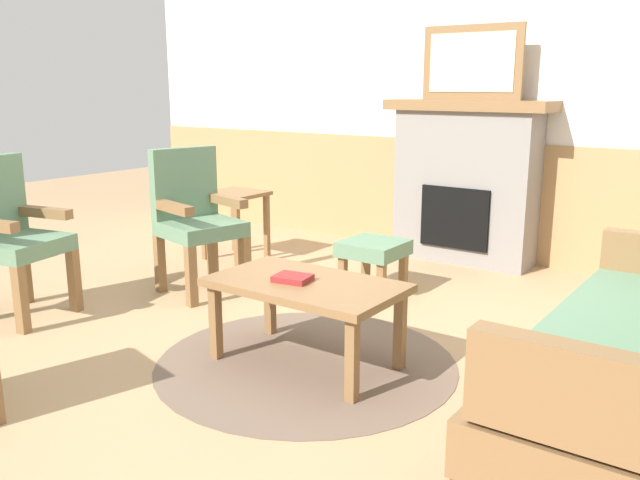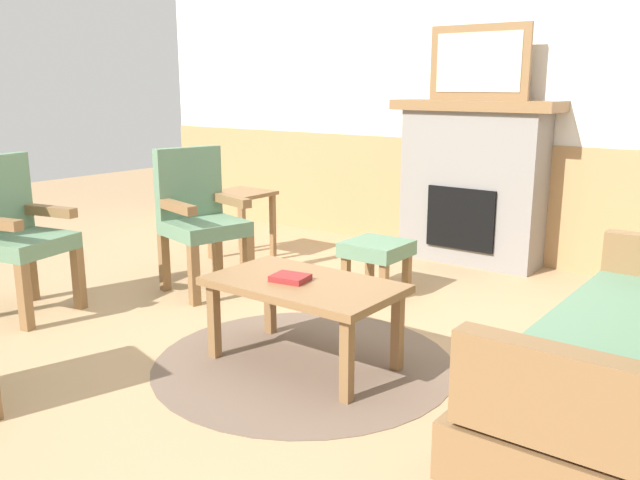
{
  "view_description": "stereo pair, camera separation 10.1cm",
  "coord_description": "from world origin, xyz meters",
  "px_view_note": "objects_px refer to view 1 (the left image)",
  "views": [
    {
      "loc": [
        2.09,
        -2.58,
        1.4
      ],
      "look_at": [
        0.0,
        0.35,
        0.55
      ],
      "focal_mm": 37.23,
      "sensor_mm": 36.0,
      "label": 1
    },
    {
      "loc": [
        2.17,
        -2.52,
        1.4
      ],
      "look_at": [
        0.0,
        0.35,
        0.55
      ],
      "focal_mm": 37.23,
      "sensor_mm": 36.0,
      "label": 2
    }
  ],
  "objects_px": {
    "fireplace": "(466,181)",
    "armchair_by_window_left": "(8,230)",
    "framed_picture": "(472,63)",
    "armchair_near_fireplace": "(195,214)",
    "side_table": "(235,206)",
    "coffee_table": "(306,292)",
    "book_on_table": "(293,278)",
    "footstool": "(373,252)"
  },
  "relations": [
    {
      "from": "fireplace",
      "to": "armchair_by_window_left",
      "type": "xyz_separation_m",
      "value": [
        -1.71,
        -2.85,
        -0.11
      ]
    },
    {
      "from": "framed_picture",
      "to": "armchair_near_fireplace",
      "type": "relative_size",
      "value": 0.82
    },
    {
      "from": "fireplace",
      "to": "side_table",
      "type": "distance_m",
      "value": 1.86
    },
    {
      "from": "side_table",
      "to": "fireplace",
      "type": "bearing_deg",
      "value": 33.28
    },
    {
      "from": "fireplace",
      "to": "side_table",
      "type": "height_order",
      "value": "fireplace"
    },
    {
      "from": "coffee_table",
      "to": "book_on_table",
      "type": "relative_size",
      "value": 5.42
    },
    {
      "from": "framed_picture",
      "to": "side_table",
      "type": "relative_size",
      "value": 1.45
    },
    {
      "from": "book_on_table",
      "to": "framed_picture",
      "type": "bearing_deg",
      "value": 93.24
    },
    {
      "from": "armchair_near_fireplace",
      "to": "footstool",
      "type": "bearing_deg",
      "value": 33.47
    },
    {
      "from": "footstool",
      "to": "armchair_near_fireplace",
      "type": "height_order",
      "value": "armchair_near_fireplace"
    },
    {
      "from": "coffee_table",
      "to": "footstool",
      "type": "distance_m",
      "value": 1.29
    },
    {
      "from": "coffee_table",
      "to": "fireplace",
      "type": "bearing_deg",
      "value": 94.6
    },
    {
      "from": "fireplace",
      "to": "book_on_table",
      "type": "relative_size",
      "value": 7.34
    },
    {
      "from": "footstool",
      "to": "armchair_near_fireplace",
      "type": "bearing_deg",
      "value": -146.53
    },
    {
      "from": "framed_picture",
      "to": "footstool",
      "type": "relative_size",
      "value": 2.0
    },
    {
      "from": "coffee_table",
      "to": "armchair_by_window_left",
      "type": "bearing_deg",
      "value": -166.54
    },
    {
      "from": "side_table",
      "to": "armchair_by_window_left",
      "type": "bearing_deg",
      "value": -95.07
    },
    {
      "from": "footstool",
      "to": "side_table",
      "type": "bearing_deg",
      "value": 174.38
    },
    {
      "from": "side_table",
      "to": "footstool",
      "type": "bearing_deg",
      "value": -5.62
    },
    {
      "from": "fireplace",
      "to": "book_on_table",
      "type": "xyz_separation_m",
      "value": [
        0.14,
        -2.43,
        -0.2
      ]
    },
    {
      "from": "armchair_near_fireplace",
      "to": "armchair_by_window_left",
      "type": "relative_size",
      "value": 1.0
    },
    {
      "from": "coffee_table",
      "to": "armchair_near_fireplace",
      "type": "height_order",
      "value": "armchair_near_fireplace"
    },
    {
      "from": "armchair_near_fireplace",
      "to": "side_table",
      "type": "height_order",
      "value": "armchair_near_fireplace"
    },
    {
      "from": "side_table",
      "to": "coffee_table",
      "type": "bearing_deg",
      "value": -38.29
    },
    {
      "from": "coffee_table",
      "to": "side_table",
      "type": "relative_size",
      "value": 1.75
    },
    {
      "from": "book_on_table",
      "to": "armchair_by_window_left",
      "type": "xyz_separation_m",
      "value": [
        -1.85,
        -0.42,
        0.08
      ]
    },
    {
      "from": "armchair_by_window_left",
      "to": "side_table",
      "type": "height_order",
      "value": "armchair_by_window_left"
    },
    {
      "from": "armchair_near_fireplace",
      "to": "side_table",
      "type": "relative_size",
      "value": 1.78
    },
    {
      "from": "fireplace",
      "to": "armchair_near_fireplace",
      "type": "bearing_deg",
      "value": -122.66
    },
    {
      "from": "footstool",
      "to": "coffee_table",
      "type": "bearing_deg",
      "value": -74.33
    },
    {
      "from": "framed_picture",
      "to": "armchair_near_fireplace",
      "type": "xyz_separation_m",
      "value": [
        -1.17,
        -1.82,
        -1.02
      ]
    },
    {
      "from": "framed_picture",
      "to": "book_on_table",
      "type": "xyz_separation_m",
      "value": [
        0.14,
        -2.43,
        -1.1
      ]
    },
    {
      "from": "framed_picture",
      "to": "coffee_table",
      "type": "bearing_deg",
      "value": -85.4
    },
    {
      "from": "framed_picture",
      "to": "book_on_table",
      "type": "distance_m",
      "value": 2.67
    },
    {
      "from": "coffee_table",
      "to": "armchair_by_window_left",
      "type": "distance_m",
      "value": 1.96
    },
    {
      "from": "framed_picture",
      "to": "coffee_table",
      "type": "xyz_separation_m",
      "value": [
        0.19,
        -2.39,
        -1.17
      ]
    },
    {
      "from": "book_on_table",
      "to": "armchair_by_window_left",
      "type": "height_order",
      "value": "armchair_by_window_left"
    },
    {
      "from": "framed_picture",
      "to": "book_on_table",
      "type": "bearing_deg",
      "value": -86.76
    },
    {
      "from": "coffee_table",
      "to": "footstool",
      "type": "height_order",
      "value": "coffee_table"
    },
    {
      "from": "coffee_table",
      "to": "side_table",
      "type": "distance_m",
      "value": 2.22
    },
    {
      "from": "framed_picture",
      "to": "armchair_by_window_left",
      "type": "bearing_deg",
      "value": -121.01
    },
    {
      "from": "footstool",
      "to": "armchair_by_window_left",
      "type": "xyz_separation_m",
      "value": [
        -1.56,
        -1.69,
        0.25
      ]
    }
  ]
}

